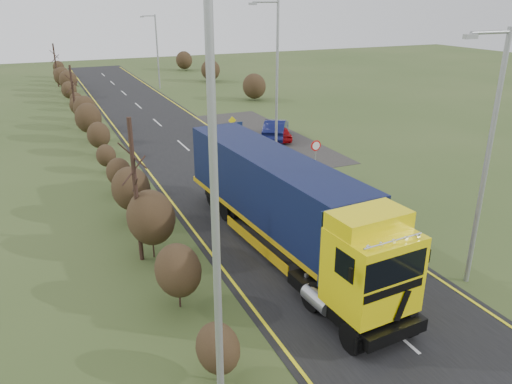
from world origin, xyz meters
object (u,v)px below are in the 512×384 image
Objects in this scene: lorry at (284,201)px; speed_sign at (316,152)px; car_blue_sedan at (276,129)px; car_red_hatchback at (278,133)px; streetlight_near at (486,153)px.

lorry reaches higher than speed_sign.
speed_sign is (-1.88, -9.14, 0.90)m from car_blue_sedan.
streetlight_near is at bearing 93.27° from car_red_hatchback.
lorry is at bearing -128.48° from speed_sign.
lorry is at bearing 74.40° from car_red_hatchback.
streetlight_near is 3.97× the size of speed_sign.
car_red_hatchback is at bearing 122.14° from car_blue_sedan.
lorry reaches higher than car_red_hatchback.
streetlight_near reaches higher than car_red_hatchback.
car_red_hatchback is 8.92m from speed_sign.
streetlight_near reaches higher than lorry.
car_red_hatchback is at bearing 82.87° from streetlight_near.
lorry is 18.22m from car_red_hatchback.
car_blue_sedan is 0.49× the size of streetlight_near.
car_red_hatchback is at bearing 77.78° from speed_sign.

